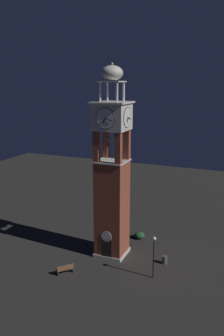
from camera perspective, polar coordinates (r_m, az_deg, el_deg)
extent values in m
plane|color=#2A2925|center=(37.28, 0.00, -13.94)|extent=(80.00, 80.00, 0.00)
cube|color=brown|center=(35.22, 0.00, -6.81)|extent=(2.82, 2.82, 9.91)
cube|color=silver|center=(37.20, 0.00, -13.70)|extent=(3.02, 3.02, 0.35)
cube|color=black|center=(35.58, -0.92, -13.30)|extent=(1.10, 0.04, 2.20)
cylinder|color=silver|center=(34.96, -0.93, -11.26)|extent=(1.10, 0.04, 1.10)
cube|color=brown|center=(32.89, -2.59, 3.46)|extent=(0.56, 0.56, 3.10)
cube|color=brown|center=(32.00, 1.08, 3.17)|extent=(0.56, 0.56, 3.10)
cube|color=brown|center=(34.91, -0.99, 4.10)|extent=(0.56, 0.56, 3.10)
cube|color=brown|center=(34.07, 2.50, 3.83)|extent=(0.56, 0.56, 3.10)
cube|color=silver|center=(33.75, 0.00, 1.16)|extent=(2.98, 2.98, 0.12)
cone|color=#4C4C51|center=(33.12, 1.04, 4.83)|extent=(0.59, 0.59, 0.38)
cone|color=#4C4C51|center=(33.85, 0.59, 5.03)|extent=(0.54, 0.54, 0.39)
cone|color=#4C4C51|center=(33.53, -1.03, 4.94)|extent=(0.55, 0.55, 0.42)
cone|color=#4C4C51|center=(32.79, -0.59, 4.73)|extent=(0.59, 0.59, 0.48)
cube|color=silver|center=(33.05, 0.00, 8.46)|extent=(3.06, 3.06, 2.53)
cylinder|color=white|center=(31.63, -1.11, 8.20)|extent=(1.92, 0.05, 1.92)
torus|color=black|center=(31.63, -1.11, 8.20)|extent=(1.94, 0.06, 1.94)
cube|color=black|center=(31.65, -1.33, 7.81)|extent=(0.30, 0.03, 0.47)
cube|color=black|center=(31.44, -0.53, 7.96)|extent=(0.75, 0.03, 0.28)
cylinder|color=white|center=(34.48, 1.02, 8.69)|extent=(1.92, 0.05, 1.92)
torus|color=black|center=(34.48, 1.02, 8.69)|extent=(1.94, 0.06, 1.94)
cube|color=black|center=(34.59, 0.88, 8.36)|extent=(0.30, 0.03, 0.47)
cube|color=black|center=(34.41, 1.63, 8.49)|extent=(0.75, 0.03, 0.28)
cylinder|color=white|center=(33.68, -2.46, 8.55)|extent=(0.05, 1.92, 1.92)
torus|color=black|center=(33.68, -2.46, 8.55)|extent=(0.06, 1.94, 1.94)
cube|color=black|center=(33.63, -2.63, 8.18)|extent=(0.03, 0.30, 0.47)
cube|color=black|center=(34.05, -2.28, 8.43)|extent=(0.03, 0.75, 0.28)
cylinder|color=white|center=(32.48, 2.55, 8.34)|extent=(0.05, 1.92, 1.92)
torus|color=black|center=(32.48, 2.55, 8.34)|extent=(0.06, 1.94, 1.94)
cube|color=black|center=(32.38, 2.58, 7.95)|extent=(0.03, 0.30, 0.47)
cube|color=black|center=(32.81, 2.87, 8.20)|extent=(0.03, 0.75, 0.28)
cube|color=silver|center=(32.94, 0.00, 10.79)|extent=(3.42, 3.42, 0.16)
cylinder|color=silver|center=(32.47, -2.00, 12.43)|extent=(0.22, 0.22, 1.76)
cylinder|color=silver|center=(31.80, 0.83, 12.40)|extent=(0.22, 0.22, 1.76)
cylinder|color=silver|center=(34.01, -0.77, 12.51)|extent=(0.22, 0.22, 1.76)
cylinder|color=silver|center=(33.37, 1.94, 12.47)|extent=(0.22, 0.22, 1.76)
cube|color=silver|center=(32.89, 0.00, 14.10)|extent=(2.12, 2.12, 0.12)
ellipsoid|color=silver|center=(32.89, 0.00, 15.42)|extent=(2.04, 2.04, 1.40)
sphere|color=#B79338|center=(32.92, 0.00, 16.85)|extent=(0.24, 0.24, 0.24)
cube|color=brown|center=(33.98, -7.77, -16.21)|extent=(1.41, 1.48, 0.06)
cube|color=brown|center=(33.68, -7.69, -15.95)|extent=(1.12, 1.21, 0.44)
cube|color=#2D2D33|center=(33.94, -8.97, -16.77)|extent=(0.35, 0.33, 0.42)
cube|color=#2D2D33|center=(34.28, -6.56, -16.34)|extent=(0.35, 0.33, 0.42)
cylinder|color=black|center=(32.56, 6.88, -14.76)|extent=(0.12, 0.12, 3.73)
sphere|color=#F9EFCC|center=(31.63, 7.00, -11.51)|extent=(0.36, 0.36, 0.36)
cylinder|color=#4C4C51|center=(35.68, 8.69, -14.76)|extent=(0.52, 0.52, 0.80)
ellipsoid|color=#234C28|center=(40.44, 4.57, -11.01)|extent=(1.20, 1.20, 0.78)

